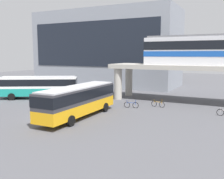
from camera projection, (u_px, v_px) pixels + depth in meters
ground_plane at (99, 102)px, 34.91m from camera, size 120.00×120.00×0.00m
station_building at (106, 49)px, 54.17m from camera, size 29.67×11.81×15.19m
train at (217, 50)px, 32.25m from camera, size 18.34×2.96×3.84m
bus_main at (78, 98)px, 26.26m from camera, size 2.82×11.05×3.22m
bus_secondary at (38, 85)px, 37.47m from camera, size 10.83×7.72×3.22m
bicycle_orange at (158, 104)px, 31.67m from camera, size 1.78×0.35×1.04m
bicycle_blue at (131, 105)px, 31.16m from camera, size 1.77×0.40×1.04m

